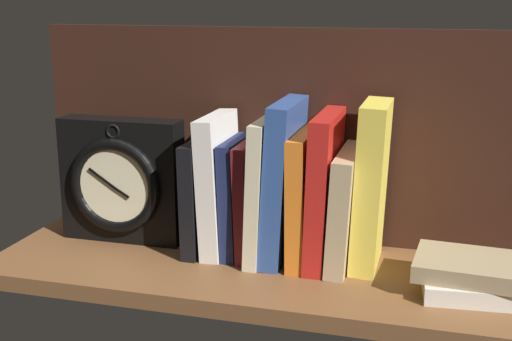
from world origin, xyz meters
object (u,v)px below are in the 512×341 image
at_px(book_cream_twain, 265,187).
at_px(book_tan_shortstories, 345,208).
at_px(book_maroon_dawkins, 251,198).
at_px(book_white_catcher, 219,184).
at_px(book_blue_modern, 284,181).
at_px(book_orange_pandolfini, 304,196).
at_px(book_red_requiem, 325,189).
at_px(book_stack_side, 472,275).
at_px(book_black_skeptic, 201,194).
at_px(book_navy_bierce, 236,196).
at_px(book_yellow_seinlanguage, 371,186).
at_px(framed_clock, 121,181).

relative_size(book_cream_twain, book_tan_shortstories, 1.26).
relative_size(book_maroon_dawkins, book_tan_shortstories, 1.04).
bearing_deg(book_white_catcher, book_cream_twain, 0.00).
distance_m(book_blue_modern, book_orange_pandolfini, 0.04).
bearing_deg(book_maroon_dawkins, book_red_requiem, 0.00).
bearing_deg(book_tan_shortstories, book_orange_pandolfini, 180.00).
bearing_deg(book_blue_modern, book_stack_side, -12.61).
bearing_deg(book_cream_twain, book_red_requiem, 0.00).
height_order(book_black_skeptic, book_red_requiem, book_red_requiem).
relative_size(book_navy_bierce, book_tan_shortstories, 1.05).
bearing_deg(book_yellow_seinlanguage, book_orange_pandolfini, 180.00).
height_order(book_white_catcher, book_tan_shortstories, book_white_catcher).
distance_m(book_blue_modern, book_red_requiem, 0.06).
bearing_deg(book_blue_modern, book_red_requiem, 0.00).
height_order(book_tan_shortstories, book_yellow_seinlanguage, book_yellow_seinlanguage).
xyz_separation_m(framed_clock, book_stack_side, (0.56, -0.06, -0.08)).
bearing_deg(framed_clock, book_red_requiem, 0.49).
relative_size(book_black_skeptic, framed_clock, 0.88).
bearing_deg(book_stack_side, framed_clock, 173.84).
bearing_deg(book_maroon_dawkins, book_black_skeptic, 180.00).
relative_size(book_white_catcher, book_stack_side, 1.40).
bearing_deg(book_tan_shortstories, book_cream_twain, 180.00).
bearing_deg(book_maroon_dawkins, book_yellow_seinlanguage, 0.00).
distance_m(book_white_catcher, book_red_requiem, 0.17).
distance_m(book_navy_bierce, book_cream_twain, 0.05).
height_order(book_white_catcher, book_maroon_dawkins, book_white_catcher).
distance_m(book_navy_bierce, book_red_requiem, 0.14).
height_order(book_maroon_dawkins, framed_clock, framed_clock).
relative_size(book_white_catcher, book_blue_modern, 0.89).
height_order(framed_clock, book_stack_side, framed_clock).
xyz_separation_m(book_maroon_dawkins, book_orange_pandolfini, (0.09, 0.00, 0.01)).
bearing_deg(book_yellow_seinlanguage, book_white_catcher, 180.00).
relative_size(book_blue_modern, book_tan_shortstories, 1.41).
height_order(book_white_catcher, book_navy_bierce, book_white_catcher).
height_order(book_orange_pandolfini, framed_clock, framed_clock).
xyz_separation_m(book_blue_modern, book_tan_shortstories, (0.10, 0.00, -0.04)).
height_order(book_cream_twain, book_stack_side, book_cream_twain).
xyz_separation_m(book_white_catcher, book_cream_twain, (0.08, 0.00, 0.00)).
distance_m(book_white_catcher, book_tan_shortstories, 0.20).
xyz_separation_m(book_cream_twain, framed_clock, (-0.25, -0.00, -0.01)).
bearing_deg(book_tan_shortstories, book_white_catcher, 180.00).
bearing_deg(book_orange_pandolfini, book_stack_side, -14.16).
distance_m(book_navy_bierce, book_blue_modern, 0.08).
bearing_deg(framed_clock, book_navy_bierce, 0.83).
height_order(book_black_skeptic, book_white_catcher, book_white_catcher).
distance_m(book_tan_shortstories, book_yellow_seinlanguage, 0.05).
relative_size(book_red_requiem, framed_clock, 1.12).
bearing_deg(book_orange_pandolfini, framed_clock, -179.47).
bearing_deg(framed_clock, book_yellow_seinlanguage, 0.40).
distance_m(book_black_skeptic, book_red_requiem, 0.20).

